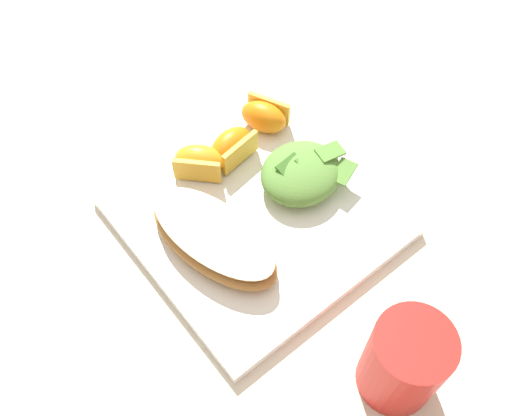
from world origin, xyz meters
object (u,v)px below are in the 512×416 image
(white_plate, at_px, (256,216))
(orange_wedge_rear, at_px, (199,161))
(drinking_red_cup, at_px, (404,362))
(cheesy_pizza_bread, at_px, (214,238))
(orange_wedge_front, at_px, (264,116))
(green_salad_pile, at_px, (300,172))
(orange_wedge_middle, at_px, (232,146))

(white_plate, distance_m, orange_wedge_rear, 0.10)
(white_plate, bearing_deg, drinking_red_cup, 87.45)
(drinking_red_cup, bearing_deg, orange_wedge_rear, -89.11)
(cheesy_pizza_bread, bearing_deg, orange_wedge_rear, -117.19)
(orange_wedge_front, bearing_deg, green_salad_pile, 76.83)
(orange_wedge_middle, height_order, orange_wedge_rear, same)
(drinking_red_cup, bearing_deg, white_plate, -92.55)
(orange_wedge_middle, bearing_deg, drinking_red_cup, 82.97)
(orange_wedge_front, bearing_deg, white_plate, 46.81)
(orange_wedge_middle, bearing_deg, orange_wedge_rear, -8.14)
(green_salad_pile, relative_size, drinking_red_cup, 0.97)
(orange_wedge_rear, bearing_deg, drinking_red_cup, 90.89)
(cheesy_pizza_bread, relative_size, orange_wedge_middle, 2.83)
(white_plate, xyz_separation_m, drinking_red_cup, (0.01, 0.24, 0.05))
(orange_wedge_middle, height_order, drinking_red_cup, drinking_red_cup)
(cheesy_pizza_bread, xyz_separation_m, orange_wedge_middle, (-0.09, -0.09, 0.00))
(cheesy_pizza_bread, bearing_deg, white_plate, -174.95)
(drinking_red_cup, bearing_deg, orange_wedge_middle, -97.03)
(white_plate, xyz_separation_m, green_salad_pile, (-0.07, -0.00, 0.03))
(drinking_red_cup, bearing_deg, orange_wedge_front, -106.90)
(orange_wedge_front, xyz_separation_m, orange_wedge_middle, (0.06, 0.01, 0.00))
(orange_wedge_rear, relative_size, drinking_red_cup, 0.62)
(drinking_red_cup, bearing_deg, green_salad_pile, -108.35)
(green_salad_pile, bearing_deg, white_plate, 1.56)
(orange_wedge_front, relative_size, orange_wedge_middle, 1.08)
(white_plate, bearing_deg, orange_wedge_rear, -80.18)
(orange_wedge_middle, xyz_separation_m, drinking_red_cup, (0.04, 0.32, 0.02))
(cheesy_pizza_bread, bearing_deg, green_salad_pile, -176.74)
(drinking_red_cup, bearing_deg, cheesy_pizza_bread, -76.78)
(white_plate, distance_m, drinking_red_cup, 0.24)
(white_plate, distance_m, orange_wedge_front, 0.14)
(cheesy_pizza_bread, height_order, orange_wedge_middle, orange_wedge_middle)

